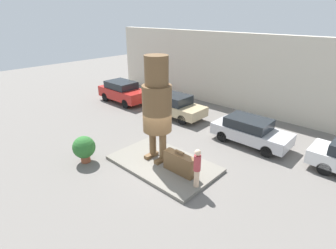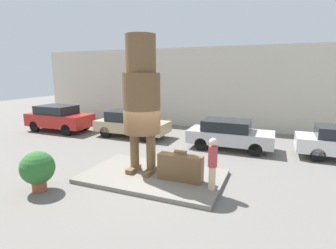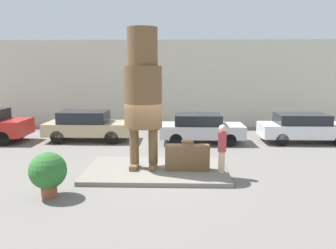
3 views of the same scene
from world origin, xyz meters
name	(u,v)px [view 3 (image 3 of 3)]	position (x,y,z in m)	size (l,w,h in m)	color
ground_plane	(157,172)	(0.00, 0.00, 0.00)	(60.00, 60.00, 0.00)	slate
pedestal	(157,170)	(0.00, 0.00, 0.08)	(5.02, 3.07, 0.15)	slate
building_backdrop	(166,84)	(0.00, 9.64, 2.73)	(28.00, 0.60, 5.45)	beige
statue_figure	(143,88)	(-0.46, 0.09, 3.03)	(1.33, 1.33, 4.93)	brown
giant_suitcase	(187,157)	(1.10, -0.14, 0.61)	(1.56, 0.41, 1.08)	brown
tourist	(222,147)	(2.27, -0.44, 1.08)	(0.29, 0.29, 1.69)	beige
parked_car_tan	(87,125)	(-3.91, 5.18, 0.82)	(4.35, 1.81, 1.55)	tan
parked_car_silver	(201,128)	(1.92, 4.85, 0.77)	(4.15, 1.76, 1.46)	#B7B7BC
parked_car_white	(304,127)	(7.15, 5.07, 0.77)	(4.52, 1.73, 1.46)	silver
planter_pot	(48,172)	(-2.99, -2.36, 0.76)	(1.08, 1.08, 1.33)	brown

